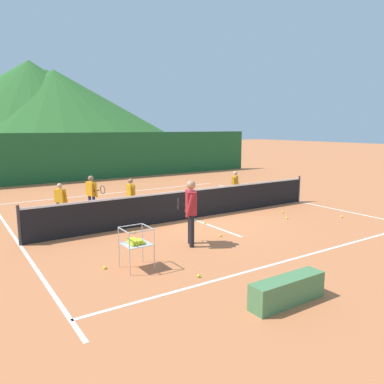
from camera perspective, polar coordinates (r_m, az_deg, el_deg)
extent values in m
plane|color=#C67042|center=(12.52, -0.16, -4.03)|extent=(120.00, 120.00, 0.00)
cube|color=white|center=(9.22, 15.79, -9.49)|extent=(10.48, 0.08, 0.01)
cube|color=white|center=(17.79, -10.93, -0.06)|extent=(10.48, 0.08, 0.01)
cube|color=white|center=(10.69, -24.55, -7.34)|extent=(0.08, 10.61, 0.01)
cube|color=white|center=(15.94, 15.79, -1.39)|extent=(0.08, 10.61, 0.01)
cube|color=white|center=(12.52, -0.16, -4.01)|extent=(0.08, 5.14, 0.01)
cylinder|color=#333338|center=(10.56, -24.67, -4.62)|extent=(0.08, 0.08, 1.05)
cylinder|color=#333338|center=(15.84, 15.84, 0.46)|extent=(0.08, 0.08, 1.05)
cube|color=black|center=(12.42, -0.16, -1.96)|extent=(10.37, 0.02, 0.92)
cube|color=white|center=(12.33, -0.16, 0.24)|extent=(10.37, 0.03, 0.06)
cylinder|color=black|center=(9.50, -0.03, -5.93)|extent=(0.12, 0.12, 0.83)
cylinder|color=black|center=(9.80, -0.28, -5.44)|extent=(0.12, 0.12, 0.83)
cube|color=#B2262D|center=(9.49, -0.16, -1.57)|extent=(0.42, 0.54, 0.58)
sphere|color=tan|center=(9.41, -0.16, 1.06)|extent=(0.23, 0.23, 0.23)
cylinder|color=#B2262D|center=(9.21, -0.35, -2.14)|extent=(0.24, 0.18, 0.57)
cylinder|color=#B2262D|center=(9.76, -0.62, -1.49)|extent=(0.19, 0.15, 0.57)
torus|color=#262628|center=(9.75, -2.13, -1.81)|extent=(0.15, 0.27, 0.29)
cylinder|color=black|center=(9.77, -0.70, -1.77)|extent=(0.21, 0.12, 0.03)
cylinder|color=black|center=(12.96, -19.53, -2.74)|extent=(0.09, 0.09, 0.61)
cylinder|color=black|center=(12.80, -18.80, -2.85)|extent=(0.09, 0.09, 0.61)
cube|color=orange|center=(12.79, -19.30, -0.54)|extent=(0.33, 0.40, 0.43)
sphere|color=#DBAD84|center=(12.73, -19.38, 0.89)|extent=(0.17, 0.17, 0.17)
cylinder|color=orange|center=(12.97, -19.78, -0.54)|extent=(0.17, 0.14, 0.42)
cylinder|color=orange|center=(12.67, -18.53, -0.73)|extent=(0.14, 0.12, 0.42)
cylinder|color=navy|center=(13.51, -15.16, -1.88)|extent=(0.10, 0.10, 0.67)
cylinder|color=navy|center=(13.29, -14.59, -2.04)|extent=(0.10, 0.10, 0.67)
cube|color=orange|center=(13.30, -14.98, 0.46)|extent=(0.27, 0.43, 0.47)
sphere|color=#996B4C|center=(13.25, -15.05, 1.99)|extent=(0.19, 0.19, 0.19)
cylinder|color=orange|center=(13.53, -15.28, 0.48)|extent=(0.19, 0.11, 0.46)
cylinder|color=orange|center=(13.12, -14.33, 0.22)|extent=(0.15, 0.10, 0.46)
torus|color=#262628|center=(13.26, -13.35, 0.33)|extent=(0.08, 0.29, 0.29)
cylinder|color=black|center=(13.14, -14.25, 0.21)|extent=(0.22, 0.07, 0.03)
cylinder|color=navy|center=(13.17, -9.37, -2.06)|extent=(0.09, 0.09, 0.63)
cylinder|color=navy|center=(12.95, -8.97, -2.25)|extent=(0.09, 0.09, 0.63)
cube|color=orange|center=(12.96, -9.24, 0.17)|extent=(0.19, 0.38, 0.44)
sphere|color=#996B4C|center=(12.91, -9.28, 1.64)|extent=(0.17, 0.17, 0.17)
cylinder|color=orange|center=(13.19, -9.38, 0.21)|extent=(0.17, 0.07, 0.43)
cylinder|color=orange|center=(12.78, -8.73, -0.09)|extent=(0.13, 0.07, 0.44)
cylinder|color=silver|center=(15.43, 6.58, -0.28)|extent=(0.09, 0.09, 0.62)
cylinder|color=silver|center=(15.21, 6.35, -0.42)|extent=(0.09, 0.09, 0.62)
cube|color=orange|center=(15.24, 6.50, 1.60)|extent=(0.40, 0.35, 0.44)
sphere|color=#DBAD84|center=(15.19, 6.53, 2.83)|extent=(0.17, 0.17, 0.17)
cylinder|color=orange|center=(15.43, 6.89, 1.60)|extent=(0.15, 0.18, 0.43)
cylinder|color=orange|center=(15.03, 6.41, 1.37)|extent=(0.13, 0.14, 0.43)
cylinder|color=#B7B7BC|center=(8.31, -11.00, -8.22)|extent=(0.02, 0.02, 0.89)
cylinder|color=#B7B7BC|center=(8.52, -7.49, -7.65)|extent=(0.02, 0.02, 0.89)
cylinder|color=#B7B7BC|center=(7.82, -9.40, -9.33)|extent=(0.02, 0.02, 0.89)
cylinder|color=#B7B7BC|center=(8.05, -5.72, -8.68)|extent=(0.02, 0.02, 0.89)
cube|color=#B7B7BC|center=(8.14, -8.42, -7.75)|extent=(0.56, 0.56, 0.01)
cube|color=#B7B7BC|center=(8.29, -9.30, -5.00)|extent=(0.56, 0.02, 0.02)
cube|color=#B7B7BC|center=(7.80, -7.60, -5.91)|extent=(0.56, 0.02, 0.02)
cube|color=#B7B7BC|center=(7.93, -10.32, -5.71)|extent=(0.02, 0.56, 0.02)
cube|color=#B7B7BC|center=(8.16, -6.69, -5.18)|extent=(0.02, 0.56, 0.02)
sphere|color=yellow|center=(7.96, -8.90, -7.90)|extent=(0.07, 0.07, 0.07)
sphere|color=yellow|center=(8.02, -9.09, -7.75)|extent=(0.07, 0.07, 0.07)
sphere|color=yellow|center=(8.07, -9.27, -7.65)|extent=(0.07, 0.07, 0.07)
sphere|color=yellow|center=(8.13, -9.41, -7.53)|extent=(0.07, 0.07, 0.07)
sphere|color=yellow|center=(8.19, -9.61, -7.41)|extent=(0.07, 0.07, 0.07)
sphere|color=yellow|center=(7.99, -8.44, -7.84)|extent=(0.07, 0.07, 0.07)
sphere|color=yellow|center=(8.04, -8.67, -7.74)|extent=(0.07, 0.07, 0.07)
sphere|color=yellow|center=(8.10, -8.87, -7.61)|extent=(0.07, 0.07, 0.07)
sphere|color=yellow|center=(8.16, -9.05, -7.46)|extent=(0.07, 0.07, 0.07)
sphere|color=yellow|center=(8.22, -9.21, -7.32)|extent=(0.07, 0.07, 0.07)
sphere|color=yellow|center=(8.01, -8.07, -7.75)|extent=(0.07, 0.07, 0.07)
sphere|color=yellow|center=(8.07, -8.20, -7.65)|extent=(0.07, 0.07, 0.07)
sphere|color=yellow|center=(8.13, -8.41, -7.54)|extent=(0.07, 0.07, 0.07)
sphere|color=yellow|center=(8.18, -8.64, -7.40)|extent=(0.07, 0.07, 0.07)
sphere|color=yellow|center=(8.24, -8.84, -7.31)|extent=(0.07, 0.07, 0.07)
sphere|color=yellow|center=(8.05, -7.58, -7.71)|extent=(0.07, 0.07, 0.07)
sphere|color=yellow|center=(8.10, -7.84, -7.58)|extent=(0.07, 0.07, 0.07)
sphere|color=yellow|center=(8.15, -8.02, -7.45)|extent=(0.07, 0.07, 0.07)
sphere|color=yellow|center=(8.21, -8.20, -7.32)|extent=(0.07, 0.07, 0.07)
sphere|color=yellow|center=(8.27, -8.39, -7.19)|extent=(0.07, 0.07, 0.07)
sphere|color=yellow|center=(8.07, -7.21, -7.63)|extent=(0.07, 0.07, 0.07)
sphere|color=yellow|center=(8.13, -7.37, -7.50)|extent=(0.07, 0.07, 0.07)
sphere|color=yellow|center=(8.18, -7.57, -7.40)|extent=(0.07, 0.07, 0.07)
sphere|color=yellow|center=(8.23, -7.76, -7.25)|extent=(0.07, 0.07, 0.07)
sphere|color=yellow|center=(8.29, -7.96, -7.18)|extent=(0.07, 0.07, 0.07)
sphere|color=yellow|center=(7.95, -8.88, -7.51)|extent=(0.07, 0.07, 0.07)
sphere|color=yellow|center=(8.01, -9.06, -7.39)|extent=(0.07, 0.07, 0.07)
sphere|color=yellow|center=(8.06, -9.30, -7.28)|extent=(0.07, 0.07, 0.07)
sphere|color=yellow|center=(8.12, -9.44, -7.17)|extent=(0.07, 0.07, 0.07)
sphere|color=yellow|center=(8.17, -9.61, -7.06)|extent=(0.07, 0.07, 0.07)
sphere|color=yellow|center=(7.98, -8.48, -7.44)|extent=(0.07, 0.07, 0.07)
sphere|color=yellow|center=(8.03, -8.71, -7.33)|extent=(0.07, 0.07, 0.07)
sphere|color=yellow|center=(8.09, -8.88, -7.24)|extent=(0.07, 0.07, 0.07)
sphere|color=yellow|center=(8.15, -9.07, -7.11)|extent=(0.07, 0.07, 0.07)
sphere|color=yellow|center=(8.19, -9.22, -7.02)|extent=(0.07, 0.07, 0.07)
sphere|color=yellow|center=(8.00, -8.03, -7.42)|extent=(0.07, 0.07, 0.07)
sphere|color=yellow|center=(8.06, -8.23, -7.27)|extent=(0.07, 0.07, 0.07)
sphere|color=yellow|center=(8.11, -8.42, -7.17)|extent=(0.07, 0.07, 0.07)
sphere|color=yellow|center=(8.17, -8.62, -7.00)|extent=(0.07, 0.07, 0.07)
sphere|color=yellow|center=(8.22, -8.81, -6.94)|extent=(0.07, 0.07, 0.07)
sphere|color=yellow|center=(8.03, -7.67, -7.34)|extent=(0.07, 0.07, 0.07)
sphere|color=yellow|center=(8.08, -7.84, -7.19)|extent=(0.07, 0.07, 0.07)
sphere|color=yellow|center=(8.13, -8.02, -7.12)|extent=(0.07, 0.07, 0.07)
sphere|color=yellow|center=(10.51, 4.33, -6.57)|extent=(0.07, 0.07, 0.07)
sphere|color=yellow|center=(12.84, 14.16, -3.82)|extent=(0.07, 0.07, 0.07)
sphere|color=yellow|center=(7.77, 1.02, -12.54)|extent=(0.07, 0.07, 0.07)
sphere|color=yellow|center=(11.83, 1.94, -4.68)|extent=(0.07, 0.07, 0.07)
sphere|color=yellow|center=(13.60, 21.67, -3.47)|extent=(0.07, 0.07, 0.07)
sphere|color=yellow|center=(10.91, -8.81, -6.04)|extent=(0.07, 0.07, 0.07)
sphere|color=yellow|center=(8.40, -13.03, -11.06)|extent=(0.07, 0.07, 0.07)
sphere|color=yellow|center=(13.65, 13.53, -3.00)|extent=(0.07, 0.07, 0.07)
cube|color=#1E5B2D|center=(22.14, -15.88, 5.15)|extent=(23.05, 0.08, 2.69)
cube|color=#4C7F4C|center=(6.86, 14.20, -14.23)|extent=(1.50, 0.36, 0.46)
cone|color=#2D6628|center=(96.02, -23.14, 12.57)|extent=(56.19, 56.19, 17.91)
cone|color=#2D6628|center=(93.37, -19.92, 12.20)|extent=(56.55, 56.55, 15.73)
cone|color=#2D6628|center=(94.83, -20.96, 12.14)|extent=(53.71, 53.71, 15.91)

